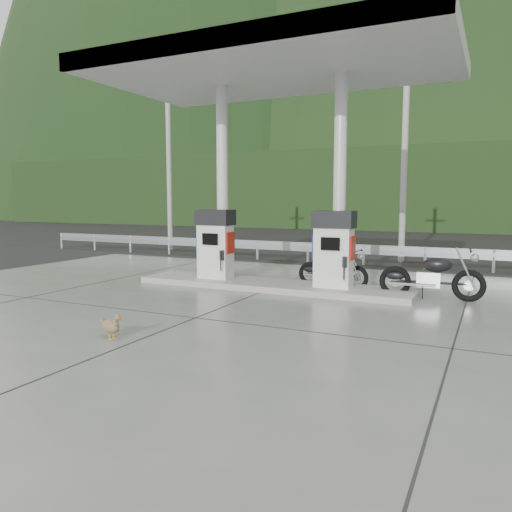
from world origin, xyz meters
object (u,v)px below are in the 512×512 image
at_px(motorcycle_right, 431,277).
at_px(gas_pump_right, 334,249).
at_px(duck, 110,327).
at_px(motorcycle_left, 333,270).
at_px(gas_pump_left, 215,244).

bearing_deg(motorcycle_right, gas_pump_right, -174.70).
distance_m(gas_pump_right, duck, 5.71).
height_order(motorcycle_right, duck, motorcycle_right).
xyz_separation_m(gas_pump_right, motorcycle_left, (-0.28, 0.88, -0.63)).
height_order(gas_pump_left, motorcycle_right, gas_pump_left).
xyz_separation_m(gas_pump_left, gas_pump_right, (3.20, 0.00, 0.00)).
bearing_deg(gas_pump_left, motorcycle_right, 3.55).
distance_m(gas_pump_right, motorcycle_right, 2.25).
relative_size(motorcycle_right, duck, 4.14).
bearing_deg(gas_pump_right, motorcycle_left, 107.97).
xyz_separation_m(motorcycle_right, duck, (-4.24, -5.58, -0.32)).
height_order(motorcycle_left, motorcycle_right, motorcycle_right).
distance_m(gas_pump_left, motorcycle_left, 3.11).
relative_size(gas_pump_left, motorcycle_right, 0.85).
distance_m(gas_pump_left, motorcycle_right, 5.39).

